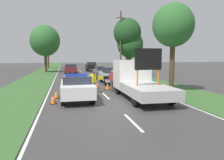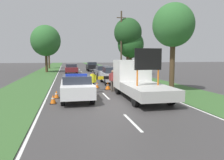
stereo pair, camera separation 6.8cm
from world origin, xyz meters
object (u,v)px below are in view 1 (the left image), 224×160
road_barrier (103,79)px  police_officer (92,80)px  roadside_tree_mid_right (127,33)px  utility_pole (121,43)px  police_car (77,87)px  roadside_tree_far_left (173,26)px  queued_car_wagon_maroon (71,69)px  traffic_cone_near_police (108,86)px  traffic_cone_near_truck (53,99)px  queued_car_sedan_black (91,66)px  roadside_tree_near_left (45,41)px  roadside_tree_mid_left (130,45)px  roadside_tree_near_right (48,47)px  queued_car_suv_grey (103,71)px  pedestrian_civilian (113,79)px  traffic_cone_centre_front (56,94)px  traffic_cone_behind_barrier (81,86)px  traffic_cone_lane_edge (97,85)px  queued_car_sedan_silver (112,75)px  work_truck (137,80)px

road_barrier → police_officer: bearing=-127.5°
roadside_tree_mid_right → utility_pole: utility_pole is taller
police_car → roadside_tree_far_left: size_ratio=0.71×
queued_car_wagon_maroon → roadside_tree_far_left: size_ratio=0.69×
traffic_cone_near_police → traffic_cone_near_truck: (-4.01, -4.53, -0.06)m
queued_car_sedan_black → roadside_tree_near_left: roadside_tree_near_left is taller
police_car → road_barrier: bearing=50.7°
roadside_tree_far_left → roadside_tree_mid_left: bearing=85.6°
roadside_tree_near_left → roadside_tree_mid_left: bearing=-36.0°
roadside_tree_near_right → queued_car_suv_grey: bearing=-70.3°
pedestrian_civilian → traffic_cone_near_police: 1.17m
police_officer → roadside_tree_mid_right: bearing=-86.6°
police_officer → traffic_cone_centre_front: size_ratio=3.13×
traffic_cone_behind_barrier → queued_car_sedan_black: queued_car_sedan_black is taller
traffic_cone_near_police → traffic_cone_lane_edge: 1.24m
utility_pole → police_officer: bearing=-113.1°
traffic_cone_lane_edge → queued_car_sedan_black: (2.07, 21.66, 0.60)m
roadside_tree_mid_left → utility_pole: (-1.63, -1.14, 0.08)m
utility_pole → queued_car_sedan_silver: bearing=-111.1°
roadside_tree_near_right → roadside_tree_far_left: (11.24, -34.58, 0.13)m
work_truck → roadside_tree_far_left: roadside_tree_far_left is taller
roadside_tree_mid_left → roadside_tree_mid_right: 1.64m
police_officer → traffic_cone_behind_barrier: police_officer is taller
pedestrian_civilian → utility_pole: (3.67, 11.86, 3.39)m
police_car → police_officer: 2.53m
road_barrier → roadside_tree_mid_right: size_ratio=0.35×
traffic_cone_near_truck → queued_car_suv_grey: queued_car_suv_grey is taller
work_truck → roadside_tree_far_left: (3.08, 1.20, 3.72)m
traffic_cone_near_police → utility_pole: utility_pole is taller
police_officer → traffic_cone_behind_barrier: size_ratio=2.57×
roadside_tree_mid_right → police_officer: bearing=-115.9°
road_barrier → traffic_cone_near_truck: road_barrier is taller
traffic_cone_near_truck → traffic_cone_behind_barrier: (1.87, 4.66, 0.04)m
traffic_cone_centre_front → roadside_tree_far_left: 9.51m
traffic_cone_lane_edge → queued_car_wagon_maroon: (-1.74, 15.87, 0.54)m
work_truck → road_barrier: bearing=-64.8°
roadside_tree_mid_right → pedestrian_civilian: bearing=-110.7°
police_officer → traffic_cone_near_police: bearing=-104.2°
traffic_cone_near_truck → queued_car_sedan_black: 27.72m
traffic_cone_behind_barrier → roadside_tree_far_left: 8.31m
roadside_tree_far_left → queued_car_sedan_silver: bearing=118.3°
roadside_tree_near_right → utility_pole: 23.98m
road_barrier → utility_pole: (4.27, 11.18, 3.43)m
traffic_cone_behind_barrier → traffic_cone_lane_edge: (1.40, 0.87, -0.05)m
pedestrian_civilian → roadside_tree_far_left: size_ratio=0.25×
police_car → work_truck: work_truck is taller
roadside_tree_near_right → roadside_tree_mid_left: bearing=-58.7°
traffic_cone_lane_edge → roadside_tree_far_left: roadside_tree_far_left is taller
police_officer → traffic_cone_behind_barrier: (-0.72, 1.61, -0.63)m
work_truck → queued_car_sedan_black: size_ratio=1.47×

